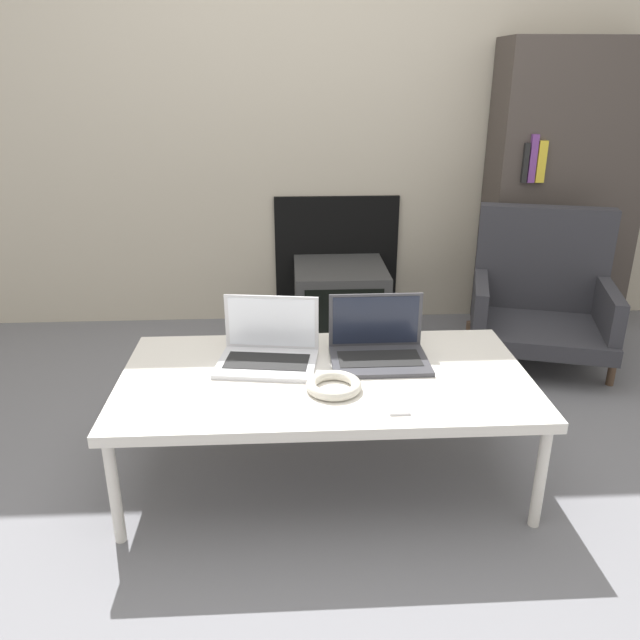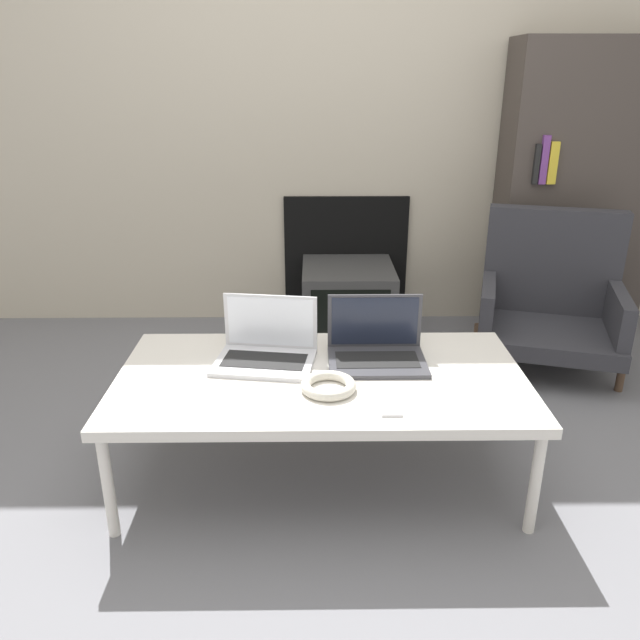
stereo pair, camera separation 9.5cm
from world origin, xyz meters
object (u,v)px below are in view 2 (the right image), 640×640
Objects in this scene: laptop_left at (266,348)px; tv at (348,302)px; phone at (390,406)px; headphones at (328,386)px; armchair at (550,297)px; laptop_right at (376,348)px.

laptop_left is 0.73× the size of tv.
phone is at bearing -88.24° from tv.
headphones is 1.46× the size of phone.
phone is at bearing -112.44° from armchair.
laptop_right reaches higher than headphones.
armchair is at bearing 51.71° from phone.
tv is at bearing 81.21° from laptop_left.
laptop_right is 0.67× the size of tv.
armchair is (0.92, 1.16, -0.06)m from phone.
headphones is 1.42m from tv.
headphones is (0.22, -0.23, -0.03)m from laptop_left.
laptop_right is 1.24m from armchair.
phone reaches higher than tv.
phone is at bearing -88.63° from laptop_right.
laptop_right is 0.35m from phone.
laptop_left is 1.24m from tv.
headphones reaches higher than phone.
armchair is at bearing 43.56° from headphones.
laptop_right is at bearing -122.84° from armchair.
headphones is 0.22m from phone.
phone is (0.01, -0.35, -0.04)m from laptop_right.
phone is 1.52m from tv.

